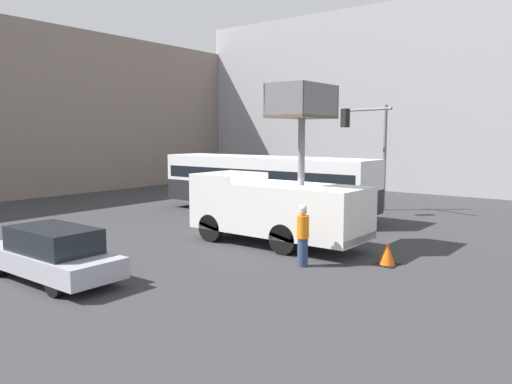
{
  "coord_description": "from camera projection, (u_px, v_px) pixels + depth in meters",
  "views": [
    {
      "loc": [
        -14.84,
        -10.46,
        4.05
      ],
      "look_at": [
        -0.17,
        0.88,
        1.88
      ],
      "focal_mm": 35.0,
      "sensor_mm": 36.0,
      "label": 1
    }
  ],
  "objects": [
    {
      "name": "road_worker_near_truck",
      "position": [
        303.0,
        235.0,
        15.21
      ],
      "size": [
        0.38,
        0.38,
        1.92
      ],
      "rotation": [
        0.0,
        0.0,
        5.85
      ],
      "color": "navy",
      "rests_on": "ground_plane"
    },
    {
      "name": "traffic_cone_near_truck",
      "position": [
        387.0,
        254.0,
        15.43
      ],
      "size": [
        0.64,
        0.64,
        0.73
      ],
      "color": "black",
      "rests_on": "ground_plane"
    },
    {
      "name": "utility_truck",
      "position": [
        276.0,
        204.0,
        18.15
      ],
      "size": [
        2.42,
        6.62,
        5.72
      ],
      "color": "silver",
      "rests_on": "ground_plane"
    },
    {
      "name": "parked_car_curbside",
      "position": [
        51.0,
        253.0,
        13.81
      ],
      "size": [
        1.73,
        4.79,
        1.5
      ],
      "color": "#A8A8B2",
      "rests_on": "ground_plane"
    },
    {
      "name": "city_bus",
      "position": [
        265.0,
        180.0,
        24.94
      ],
      "size": [
        2.43,
        11.57,
        2.92
      ],
      "rotation": [
        0.0,
        0.0,
        1.7
      ],
      "color": "#232328",
      "rests_on": "ground_plane"
    },
    {
      "name": "building_backdrop_side",
      "position": [
        388.0,
        103.0,
        39.88
      ],
      "size": [
        10.0,
        28.0,
        13.07
      ],
      "color": "#9E9EA3",
      "rests_on": "ground_plane"
    },
    {
      "name": "ground_plane",
      "position": [
        278.0,
        244.0,
        18.48
      ],
      "size": [
        120.0,
        120.0,
        0.0
      ],
      "primitive_type": "plane",
      "color": "#333335"
    },
    {
      "name": "road_worker_directing",
      "position": [
        288.0,
        206.0,
        21.38
      ],
      "size": [
        0.38,
        0.38,
        1.94
      ],
      "rotation": [
        0.0,
        0.0,
        3.34
      ],
      "color": "navy",
      "rests_on": "ground_plane"
    },
    {
      "name": "traffic_light_pole",
      "position": [
        371.0,
        139.0,
        25.45
      ],
      "size": [
        3.28,
        3.03,
        5.56
      ],
      "color": "slate",
      "rests_on": "ground_plane"
    }
  ]
}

